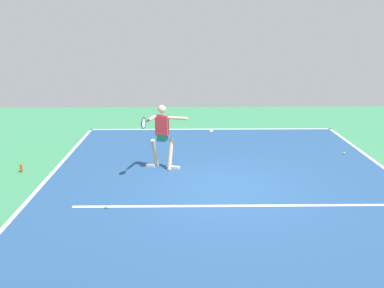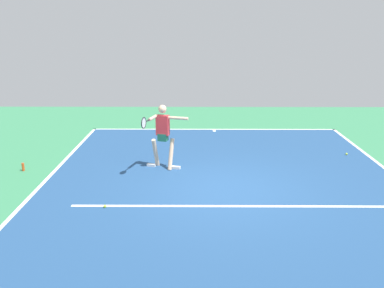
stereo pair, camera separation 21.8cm
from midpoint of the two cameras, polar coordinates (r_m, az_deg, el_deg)
ground_plane at (r=10.21m, az=5.05°, el=-6.09°), size 20.83×20.83×0.00m
court_surface at (r=10.21m, az=5.05°, el=-6.08°), size 9.08×12.04×0.00m
court_line_baseline_near at (r=15.89m, az=3.37°, el=2.00°), size 9.08×0.10×0.01m
court_line_sideline_right at (r=10.82m, az=-19.53°, el=-5.69°), size 0.10×12.04×0.01m
court_line_service at (r=9.31m, az=5.52°, el=-8.33°), size 6.81×0.10×0.01m
court_line_centre_mark at (r=15.70m, az=3.41°, el=1.82°), size 0.10×0.30×0.01m
tennis_player at (r=11.36m, az=-3.43°, el=1.56°), size 1.17×1.22×1.77m
tennis_ball_by_baseline at (r=9.36m, az=-10.99°, el=-8.24°), size 0.07×0.07×0.07m
tennis_ball_near_player at (r=13.61m, az=20.54°, el=-1.27°), size 0.07×0.07×0.07m
water_bottle at (r=12.21m, az=-21.32°, el=-2.90°), size 0.07×0.07×0.22m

